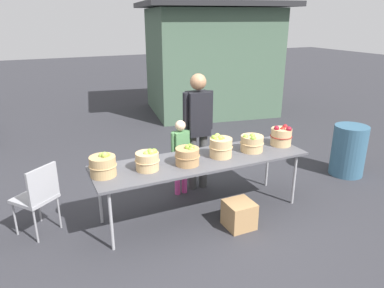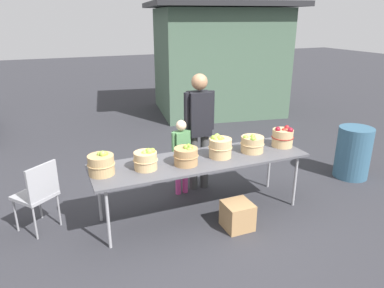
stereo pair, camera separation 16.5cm
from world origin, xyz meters
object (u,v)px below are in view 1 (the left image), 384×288
apple_basket_green_3 (220,146)px  apple_basket_green_2 (188,156)px  apple_basket_red_0 (281,136)px  child_customer (181,152)px  produce_crate (239,214)px  vendor_adult (198,123)px  folding_chair (38,194)px  market_table (202,162)px  trash_barrel (349,150)px  apple_basket_green_4 (252,143)px  apple_basket_green_0 (103,165)px  apple_basket_green_1 (148,160)px

apple_basket_green_3 → apple_basket_green_2: bearing=-172.6°
apple_basket_red_0 → child_customer: size_ratio=0.27×
produce_crate → vendor_adult: bearing=89.6°
apple_basket_green_3 → folding_chair: 2.21m
apple_basket_green_2 → folding_chair: 1.76m
folding_chair → market_table: bearing=131.1°
apple_basket_red_0 → trash_barrel: bearing=4.0°
apple_basket_red_0 → produce_crate: size_ratio=0.91×
folding_chair → apple_basket_red_0: bearing=135.4°
apple_basket_green_4 → child_customer: child_customer is taller
trash_barrel → produce_crate: bearing=-166.0°
apple_basket_green_0 → apple_basket_green_4: bearing=-1.2°
child_customer → produce_crate: bearing=100.4°
apple_basket_green_1 → trash_barrel: size_ratio=0.35×
apple_basket_green_4 → vendor_adult: size_ratio=0.18×
apple_basket_green_1 → apple_basket_green_4: 1.42m
apple_basket_green_2 → market_table: bearing=18.8°
apple_basket_green_3 → folding_chair: size_ratio=0.35×
apple_basket_green_0 → apple_basket_green_1: apple_basket_green_0 is taller
market_table → apple_basket_green_0: bearing=178.9°
apple_basket_green_3 → apple_basket_red_0: 0.96m
market_table → apple_basket_green_1: apple_basket_green_1 is taller
apple_basket_green_0 → apple_basket_green_3: size_ratio=1.02×
market_table → apple_basket_green_3: bearing=-4.2°
apple_basket_green_1 → produce_crate: apple_basket_green_1 is taller
apple_basket_red_0 → child_customer: (-1.23, 0.60, -0.23)m
apple_basket_red_0 → child_customer: 1.39m
apple_basket_green_2 → folding_chair: (-1.67, 0.45, -0.35)m
trash_barrel → produce_crate: size_ratio=2.46×
apple_basket_red_0 → produce_crate: apple_basket_red_0 is taller
market_table → vendor_adult: bearing=68.4°
apple_basket_red_0 → trash_barrel: apple_basket_red_0 is taller
trash_barrel → apple_basket_green_2: bearing=-176.3°
apple_basket_green_4 → apple_basket_red_0: size_ratio=1.04×
apple_basket_green_4 → trash_barrel: apple_basket_green_4 is taller
apple_basket_green_4 → apple_basket_green_2: bearing=-176.2°
vendor_adult → produce_crate: (-0.01, -1.17, -0.83)m
child_customer → trash_barrel: (2.69, -0.50, -0.24)m
apple_basket_green_4 → produce_crate: bearing=-133.7°
market_table → trash_barrel: bearing=2.4°
apple_basket_red_0 → vendor_adult: size_ratio=0.18×
trash_barrel → produce_crate: 2.48m
apple_basket_green_3 → apple_basket_green_0: bearing=178.4°
apple_basket_green_3 → produce_crate: bearing=-87.9°
trash_barrel → market_table: bearing=-177.6°
apple_basket_green_4 → folding_chair: bearing=171.6°
apple_basket_green_3 → produce_crate: apple_basket_green_3 is taller
folding_chair → apple_basket_green_0: bearing=115.7°
apple_basket_green_2 → apple_basket_green_3: (0.48, 0.06, 0.02)m
apple_basket_green_1 → produce_crate: size_ratio=0.87×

